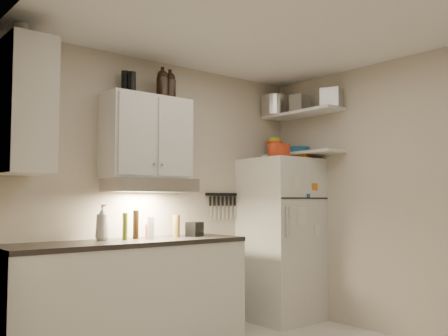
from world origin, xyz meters
TOP-DOWN VIEW (x-y plane):
  - ceiling at (0.00, 0.00)m, footprint 3.20×3.00m
  - back_wall at (0.00, 1.51)m, footprint 3.20×0.02m
  - left_wall at (-1.61, 0.00)m, footprint 0.02×3.00m
  - right_wall at (1.61, 0.00)m, footprint 0.02×3.00m
  - base_cabinet at (-0.55, 1.20)m, footprint 2.10×0.60m
  - countertop at (-0.55, 1.20)m, footprint 2.10×0.62m
  - upper_cabinet at (-0.30, 1.33)m, footprint 0.80×0.33m
  - side_cabinet at (-1.44, 1.20)m, footprint 0.33×0.55m
  - range_hood at (-0.30, 1.27)m, footprint 0.76×0.46m
  - fridge at (1.25, 1.16)m, footprint 0.70×0.68m
  - shelf_hi at (1.45, 1.02)m, footprint 0.30×0.95m
  - shelf_lo at (1.45, 1.02)m, footprint 0.30×0.95m
  - knife_strip at (0.70, 1.49)m, footprint 0.42×0.02m
  - dutch_oven at (1.09, 1.03)m, footprint 0.30×0.30m
  - book_stack at (1.43, 1.04)m, footprint 0.22×0.25m
  - spice_jar at (1.38, 1.04)m, footprint 0.06×0.06m
  - stock_pot at (1.38, 1.37)m, footprint 0.40×0.40m
  - tin_a at (1.40, 1.01)m, footprint 0.19×0.18m
  - tin_b at (1.51, 0.66)m, footprint 0.25×0.25m
  - bowl_teal at (1.41, 1.33)m, footprint 0.22×0.22m
  - bowl_orange at (1.36, 1.36)m, footprint 0.17×0.17m
  - bowl_yellow at (1.36, 1.36)m, footprint 0.14×0.14m
  - plates at (1.46, 1.09)m, footprint 0.31×0.31m
  - growler_a at (-0.19, 1.26)m, footprint 0.11×0.11m
  - growler_b at (-0.08, 1.30)m, footprint 0.15×0.15m
  - thermos_a at (-0.47, 1.32)m, footprint 0.09×0.09m
  - thermos_b at (-0.49, 1.41)m, footprint 0.09×0.09m
  - side_jar at (-1.45, 1.26)m, footprint 0.14×0.14m
  - soap_bottle at (-0.73, 1.32)m, footprint 0.14×0.15m
  - pepper_mill at (-0.04, 1.23)m, footprint 0.07×0.07m
  - oil_bottle at (-0.55, 1.25)m, footprint 0.05×0.05m
  - vinegar_bottle at (-0.42, 1.30)m, footprint 0.06×0.06m
  - clear_bottle at (-0.31, 1.23)m, footprint 0.08×0.08m
  - red_jar at (-0.28, 1.32)m, footprint 0.08×0.08m
  - caddy at (0.16, 1.22)m, footprint 0.19×0.16m

SIDE VIEW (x-z plane):
  - base_cabinet at x=-0.55m, z-range 0.00..0.88m
  - fridge at x=1.25m, z-range 0.00..1.70m
  - countertop at x=-0.55m, z-range 0.88..0.92m
  - red_jar at x=-0.28m, z-range 0.92..1.04m
  - caddy at x=0.16m, z-range 0.92..1.05m
  - clear_bottle at x=-0.31m, z-range 0.92..1.11m
  - pepper_mill at x=-0.04m, z-range 0.92..1.12m
  - oil_bottle at x=-0.55m, z-range 0.92..1.15m
  - vinegar_bottle at x=-0.42m, z-range 0.92..1.17m
  - soap_bottle at x=-0.73m, z-range 0.92..1.26m
  - back_wall at x=0.00m, z-range 0.00..2.60m
  - left_wall at x=-1.61m, z-range 0.00..2.60m
  - right_wall at x=1.61m, z-range 0.00..2.60m
  - knife_strip at x=0.70m, z-range 1.31..1.33m
  - range_hood at x=-0.30m, z-range 1.33..1.45m
  - book_stack at x=1.43m, z-range 1.70..1.77m
  - spice_jar at x=1.38m, z-range 1.70..1.79m
  - shelf_lo at x=1.45m, z-range 1.75..1.77m
  - dutch_oven at x=1.09m, z-range 1.70..1.84m
  - plates at x=1.46m, z-range 1.77..1.84m
  - bowl_teal at x=1.41m, z-range 1.77..1.86m
  - upper_cabinet at x=-0.30m, z-range 1.45..2.20m
  - bowl_orange at x=1.36m, z-range 1.86..1.91m
  - bowl_yellow at x=1.36m, z-range 1.91..1.96m
  - side_cabinet at x=-1.44m, z-range 1.45..2.45m
  - shelf_hi at x=1.45m, z-range 2.19..2.22m
  - thermos_a at x=-0.47m, z-range 2.20..2.40m
  - tin_a at x=1.40m, z-range 2.21..2.39m
  - thermos_b at x=-0.49m, z-range 2.20..2.42m
  - tin_b at x=1.51m, z-range 2.21..2.42m
  - stock_pot at x=1.38m, z-range 2.21..2.44m
  - growler_a at x=-0.19m, z-range 2.20..2.46m
  - growler_b at x=-0.08m, z-range 2.20..2.46m
  - side_jar at x=-1.45m, z-range 2.45..2.59m
  - ceiling at x=0.00m, z-range 2.60..2.62m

